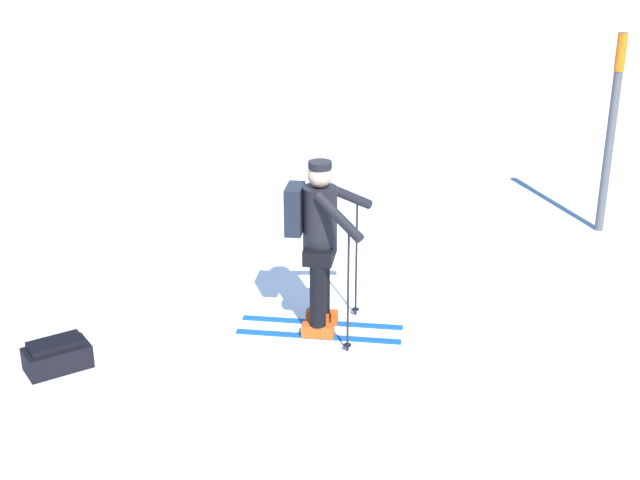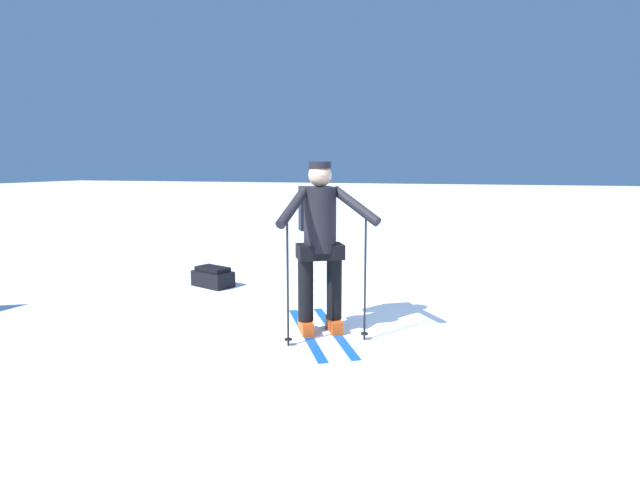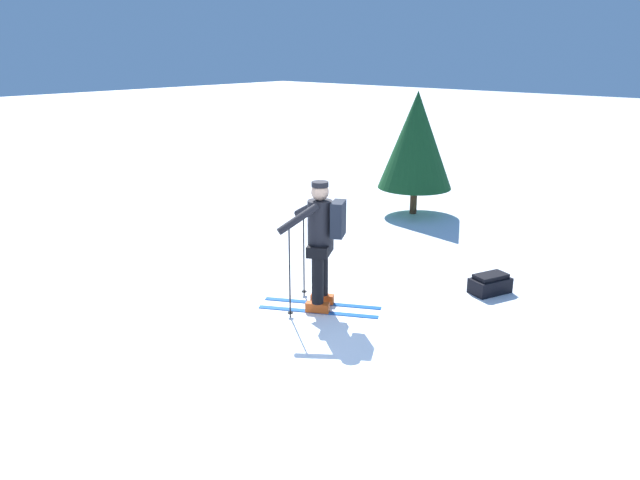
{
  "view_description": "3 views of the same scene",
  "coord_description": "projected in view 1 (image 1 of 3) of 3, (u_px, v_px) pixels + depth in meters",
  "views": [
    {
      "loc": [
        -5.05,
        6.59,
        3.97
      ],
      "look_at": [
        -0.58,
        0.61,
        0.92
      ],
      "focal_mm": 50.0,
      "sensor_mm": 36.0,
      "label": 1
    },
    {
      "loc": [
        -5.11,
        -0.74,
        1.63
      ],
      "look_at": [
        -0.58,
        0.61,
        0.92
      ],
      "focal_mm": 28.0,
      "sensor_mm": 36.0,
      "label": 2
    },
    {
      "loc": [
        4.32,
        -4.98,
        3.23
      ],
      "look_at": [
        -0.58,
        0.61,
        0.92
      ],
      "focal_mm": 35.0,
      "sensor_mm": 36.0,
      "label": 3
    }
  ],
  "objects": [
    {
      "name": "ground_plane",
      "position": [
        310.0,
        292.0,
        9.19
      ],
      "size": [
        80.0,
        80.0,
        0.0
      ],
      "primitive_type": "plane",
      "color": "white"
    },
    {
      "name": "skier",
      "position": [
        318.0,
        237.0,
        8.06
      ],
      "size": [
        1.54,
        1.16,
        1.66
      ],
      "color": "#144C9E",
      "rests_on": "ground_plane"
    },
    {
      "name": "dropped_backpack",
      "position": [
        57.0,
        356.0,
        7.71
      ],
      "size": [
        0.48,
        0.62,
        0.27
      ],
      "color": "black",
      "rests_on": "ground_plane"
    },
    {
      "name": "trail_marker",
      "position": [
        612.0,
        120.0,
        10.29
      ],
      "size": [
        0.11,
        0.11,
        2.36
      ],
      "color": "#4C4C51",
      "rests_on": "ground_plane"
    }
  ]
}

